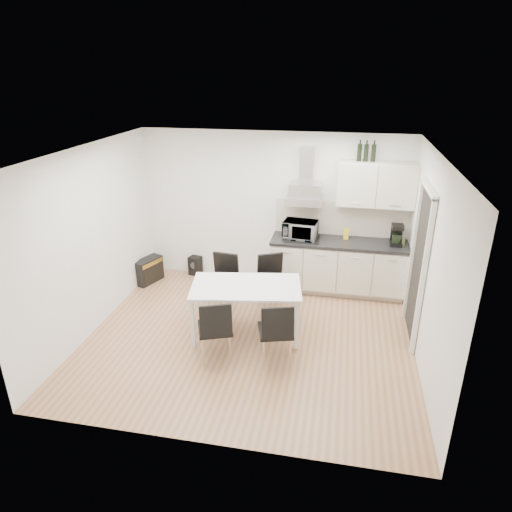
{
  "coord_description": "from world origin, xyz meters",
  "views": [
    {
      "loc": [
        1.16,
        -5.38,
        3.56
      ],
      "look_at": [
        0.02,
        0.38,
        1.1
      ],
      "focal_mm": 32.0,
      "sensor_mm": 36.0,
      "label": 1
    }
  ],
  "objects_px": {
    "chair_far_left": "(222,283)",
    "guitar_amp": "(149,270)",
    "chair_far_right": "(273,284)",
    "chair_near_right": "(275,331)",
    "dining_table": "(246,290)",
    "chair_near_left": "(215,329)",
    "kitchenette": "(341,245)",
    "floor_speaker": "(195,265)"
  },
  "relations": [
    {
      "from": "chair_far_left",
      "to": "chair_near_right",
      "type": "relative_size",
      "value": 1.0
    },
    {
      "from": "chair_near_right",
      "to": "chair_far_left",
      "type": "bearing_deg",
      "value": 114.27
    },
    {
      "from": "kitchenette",
      "to": "floor_speaker",
      "type": "height_order",
      "value": "kitchenette"
    },
    {
      "from": "floor_speaker",
      "to": "guitar_amp",
      "type": "bearing_deg",
      "value": -132.69
    },
    {
      "from": "chair_near_right",
      "to": "floor_speaker",
      "type": "height_order",
      "value": "chair_near_right"
    },
    {
      "from": "guitar_amp",
      "to": "floor_speaker",
      "type": "xyz_separation_m",
      "value": [
        0.71,
        0.46,
        -0.05
      ]
    },
    {
      "from": "dining_table",
      "to": "floor_speaker",
      "type": "bearing_deg",
      "value": 117.75
    },
    {
      "from": "guitar_amp",
      "to": "kitchenette",
      "type": "bearing_deg",
      "value": 26.0
    },
    {
      "from": "chair_near_left",
      "to": "floor_speaker",
      "type": "xyz_separation_m",
      "value": [
        -1.08,
        2.45,
        -0.27
      ]
    },
    {
      "from": "chair_far_left",
      "to": "chair_far_right",
      "type": "relative_size",
      "value": 1.0
    },
    {
      "from": "chair_far_left",
      "to": "chair_far_right",
      "type": "height_order",
      "value": "same"
    },
    {
      "from": "kitchenette",
      "to": "floor_speaker",
      "type": "distance_m",
      "value": 2.68
    },
    {
      "from": "guitar_amp",
      "to": "chair_far_right",
      "type": "bearing_deg",
      "value": 7.19
    },
    {
      "from": "chair_far_left",
      "to": "chair_near_left",
      "type": "height_order",
      "value": "same"
    },
    {
      "from": "chair_far_right",
      "to": "guitar_amp",
      "type": "xyz_separation_m",
      "value": [
        -2.32,
        0.56,
        -0.22
      ]
    },
    {
      "from": "chair_near_left",
      "to": "chair_near_right",
      "type": "relative_size",
      "value": 1.0
    },
    {
      "from": "guitar_amp",
      "to": "floor_speaker",
      "type": "distance_m",
      "value": 0.85
    },
    {
      "from": "chair_near_right",
      "to": "kitchenette",
      "type": "bearing_deg",
      "value": 55.18
    },
    {
      "from": "chair_far_left",
      "to": "guitar_amp",
      "type": "bearing_deg",
      "value": -18.85
    },
    {
      "from": "chair_far_right",
      "to": "floor_speaker",
      "type": "xyz_separation_m",
      "value": [
        -1.61,
        1.03,
        -0.27
      ]
    },
    {
      "from": "chair_near_left",
      "to": "chair_near_right",
      "type": "xyz_separation_m",
      "value": [
        0.77,
        0.09,
        0.0
      ]
    },
    {
      "from": "kitchenette",
      "to": "chair_near_right",
      "type": "xyz_separation_m",
      "value": [
        -0.75,
        -2.19,
        -0.39
      ]
    },
    {
      "from": "chair_near_left",
      "to": "floor_speaker",
      "type": "height_order",
      "value": "chair_near_left"
    },
    {
      "from": "kitchenette",
      "to": "chair_far_right",
      "type": "relative_size",
      "value": 2.86
    },
    {
      "from": "chair_far_left",
      "to": "floor_speaker",
      "type": "bearing_deg",
      "value": -49.01
    },
    {
      "from": "chair_far_right",
      "to": "guitar_amp",
      "type": "bearing_deg",
      "value": -39.15
    },
    {
      "from": "chair_near_right",
      "to": "dining_table",
      "type": "bearing_deg",
      "value": 114.7
    },
    {
      "from": "dining_table",
      "to": "chair_far_right",
      "type": "relative_size",
      "value": 1.85
    },
    {
      "from": "chair_far_left",
      "to": "chair_near_left",
      "type": "distance_m",
      "value": 1.33
    },
    {
      "from": "chair_near_right",
      "to": "guitar_amp",
      "type": "xyz_separation_m",
      "value": [
        -2.56,
        1.9,
        -0.22
      ]
    },
    {
      "from": "chair_far_left",
      "to": "chair_near_right",
      "type": "distance_m",
      "value": 1.58
    },
    {
      "from": "floor_speaker",
      "to": "chair_near_left",
      "type": "bearing_deg",
      "value": -52.2
    },
    {
      "from": "chair_far_left",
      "to": "chair_near_right",
      "type": "height_order",
      "value": "same"
    },
    {
      "from": "kitchenette",
      "to": "chair_near_left",
      "type": "xyz_separation_m",
      "value": [
        -1.51,
        -2.29,
        -0.39
      ]
    },
    {
      "from": "chair_near_left",
      "to": "guitar_amp",
      "type": "bearing_deg",
      "value": 111.0
    },
    {
      "from": "kitchenette",
      "to": "chair_near_right",
      "type": "relative_size",
      "value": 2.86
    },
    {
      "from": "kitchenette",
      "to": "chair_near_left",
      "type": "relative_size",
      "value": 2.86
    },
    {
      "from": "chair_far_right",
      "to": "dining_table",
      "type": "bearing_deg",
      "value": 44.7
    },
    {
      "from": "guitar_amp",
      "to": "floor_speaker",
      "type": "bearing_deg",
      "value": 54.13
    },
    {
      "from": "kitchenette",
      "to": "chair_far_left",
      "type": "xyz_separation_m",
      "value": [
        -1.77,
        -0.99,
        -0.39
      ]
    },
    {
      "from": "dining_table",
      "to": "guitar_amp",
      "type": "xyz_separation_m",
      "value": [
        -2.05,
        1.31,
        -0.45
      ]
    },
    {
      "from": "chair_far_right",
      "to": "chair_near_left",
      "type": "xyz_separation_m",
      "value": [
        -0.53,
        -1.43,
        0.0
      ]
    }
  ]
}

